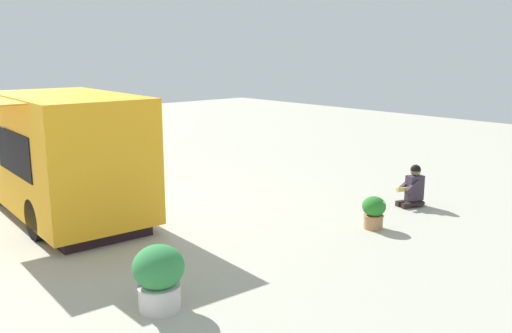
# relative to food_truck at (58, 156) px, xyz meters

# --- Properties ---
(ground_plane) EXTENTS (40.00, 40.00, 0.00)m
(ground_plane) POSITION_rel_food_truck_xyz_m (-1.29, 0.49, -1.22)
(ground_plane) COLOR #B2AF9D
(food_truck) EXTENTS (2.86, 5.56, 2.53)m
(food_truck) POSITION_rel_food_truck_xyz_m (0.00, 0.00, 0.00)
(food_truck) COLOR #F8A61D
(food_truck) RESTS_ON ground_plane
(person_customer) EXTENTS (0.77, 0.58, 0.93)m
(person_customer) POSITION_rel_food_truck_xyz_m (-6.00, 4.62, -0.85)
(person_customer) COLOR black
(person_customer) RESTS_ON ground_plane
(planter_flowering_near) EXTENTS (0.45, 0.45, 0.64)m
(planter_flowering_near) POSITION_rel_food_truck_xyz_m (-4.08, 4.99, -0.88)
(planter_flowering_near) COLOR #AD7950
(planter_flowering_near) RESTS_ON ground_plane
(planter_flowering_far) EXTENTS (0.68, 0.68, 0.88)m
(planter_flowering_far) POSITION_rel_food_truck_xyz_m (0.76, 5.14, -0.75)
(planter_flowering_far) COLOR silver
(planter_flowering_far) RESTS_ON ground_plane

